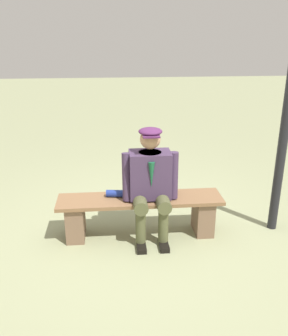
{
  "coord_description": "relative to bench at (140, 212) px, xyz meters",
  "views": [
    {
      "loc": [
        0.3,
        3.71,
        2.19
      ],
      "look_at": [
        -0.04,
        0.0,
        0.81
      ],
      "focal_mm": 39.76,
      "sensor_mm": 36.0,
      "label": 1
    }
  ],
  "objects": [
    {
      "name": "ground_plane",
      "position": [
        0.0,
        0.0,
        -0.29
      ],
      "size": [
        30.0,
        30.0,
        0.0
      ],
      "primitive_type": "plane",
      "color": "gray"
    },
    {
      "name": "bench",
      "position": [
        0.0,
        0.0,
        0.0
      ],
      "size": [
        1.82,
        0.4,
        0.46
      ],
      "color": "brown",
      "rests_on": "ground"
    },
    {
      "name": "rolled_magazine",
      "position": [
        0.23,
        -0.05,
        0.21
      ],
      "size": [
        0.29,
        0.12,
        0.08
      ],
      "primitive_type": "cylinder",
      "rotation": [
        0.0,
        1.57,
        -0.14
      ],
      "color": "navy",
      "rests_on": "bench"
    },
    {
      "name": "seated_man",
      "position": [
        -0.11,
        0.05,
        0.4
      ],
      "size": [
        0.61,
        0.56,
        1.25
      ],
      "color": "#42304D",
      "rests_on": "ground"
    }
  ]
}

